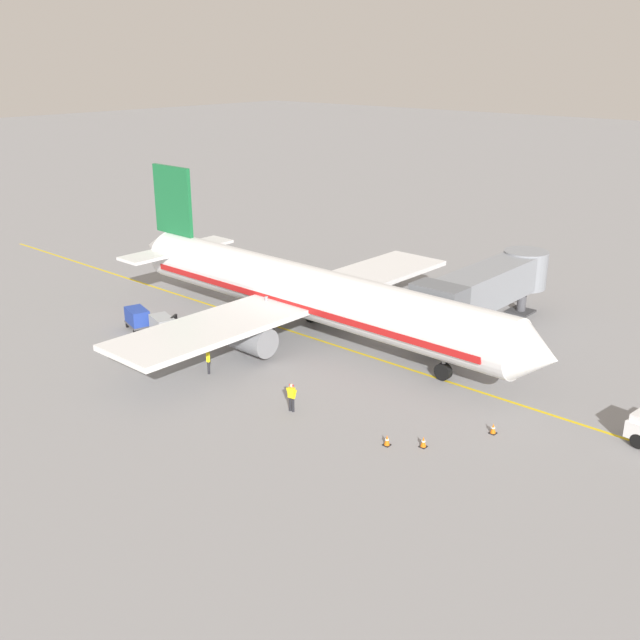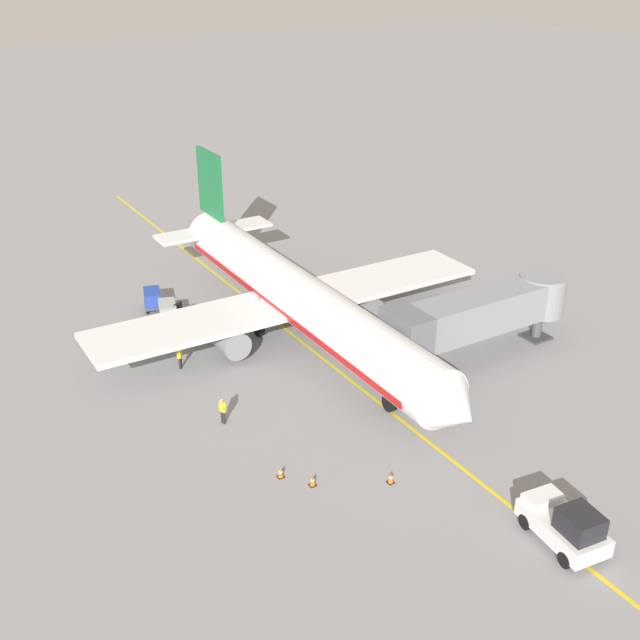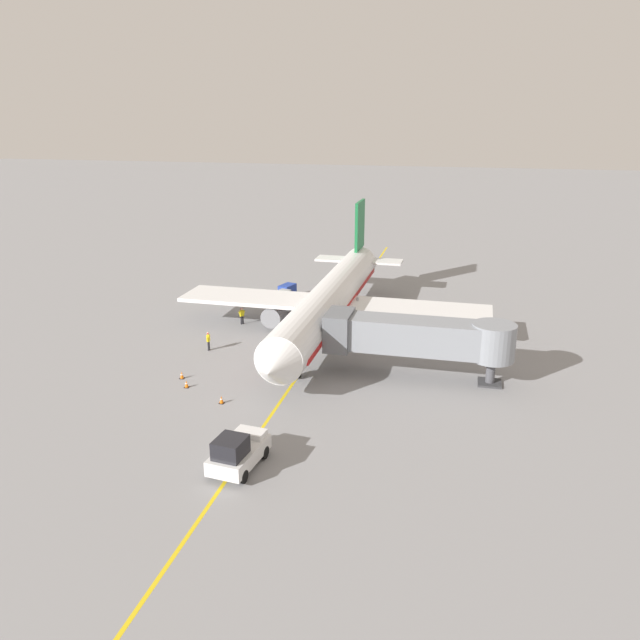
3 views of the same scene
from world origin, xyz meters
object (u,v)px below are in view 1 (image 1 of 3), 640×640
(baggage_cart_second_in_train, at_px, (137,317))
(ground_crew_wing_walker, at_px, (292,396))
(parked_airliner, at_px, (307,293))
(safety_cone_nose_right, at_px, (493,429))
(ground_crew_loader, at_px, (208,359))
(jet_bridge, at_px, (487,286))
(baggage_cart_front, at_px, (163,325))
(safety_cone_nose_left, at_px, (387,440))
(baggage_tug_lead, at_px, (185,329))
(safety_cone_wing_tip, at_px, (423,442))

(baggage_cart_second_in_train, relative_size, ground_crew_wing_walker, 1.76)
(ground_crew_wing_walker, bearing_deg, parked_airliner, -141.73)
(parked_airliner, height_order, safety_cone_nose_right, parked_airliner)
(ground_crew_loader, bearing_deg, jet_bridge, 153.03)
(baggage_cart_front, relative_size, safety_cone_nose_left, 5.04)
(baggage_tug_lead, xyz_separation_m, ground_crew_loader, (2.94, 5.98, 0.24))
(baggage_tug_lead, distance_m, baggage_cart_second_in_train, 4.16)
(baggage_cart_front, distance_m, baggage_cart_second_in_train, 2.77)
(baggage_cart_second_in_train, bearing_deg, baggage_cart_front, 93.60)
(safety_cone_wing_tip, bearing_deg, baggage_tug_lead, -94.69)
(baggage_tug_lead, height_order, baggage_cart_second_in_train, baggage_tug_lead)
(baggage_cart_second_in_train, bearing_deg, baggage_tug_lead, 106.30)
(baggage_cart_front, xyz_separation_m, safety_cone_nose_left, (1.86, 21.12, -0.66))
(baggage_tug_lead, xyz_separation_m, baggage_cart_front, (0.99, -1.23, 0.24))
(parked_airliner, xyz_separation_m, safety_cone_wing_tip, (7.88, 15.28, -2.90))
(jet_bridge, bearing_deg, safety_cone_nose_left, 14.57)
(safety_cone_nose_right, xyz_separation_m, safety_cone_wing_tip, (3.67, -1.96, 0.00))
(baggage_tug_lead, bearing_deg, parked_airliner, 135.02)
(parked_airliner, height_order, ground_crew_loader, parked_airliner)
(baggage_cart_second_in_train, distance_m, safety_cone_nose_left, 23.95)
(parked_airliner, height_order, safety_cone_nose_left, parked_airliner)
(safety_cone_wing_tip, bearing_deg, safety_cone_nose_right, 151.85)
(baggage_cart_front, height_order, safety_cone_nose_right, baggage_cart_front)
(ground_crew_loader, bearing_deg, baggage_cart_second_in_train, -100.08)
(baggage_cart_second_in_train, bearing_deg, safety_cone_wing_tip, 88.67)
(safety_cone_nose_left, bearing_deg, jet_bridge, -165.43)
(baggage_cart_front, bearing_deg, safety_cone_nose_right, 96.73)
(ground_crew_loader, bearing_deg, parked_airliner, 179.15)
(parked_airliner, bearing_deg, baggage_cart_second_in_train, -54.20)
(jet_bridge, relative_size, safety_cone_wing_tip, 24.92)
(baggage_cart_second_in_train, height_order, safety_cone_nose_right, baggage_cart_second_in_train)
(jet_bridge, relative_size, safety_cone_nose_left, 24.92)
(baggage_cart_front, distance_m, safety_cone_nose_left, 21.22)
(ground_crew_wing_walker, bearing_deg, baggage_cart_front, -98.82)
(jet_bridge, distance_m, ground_crew_wing_walker, 18.71)
(parked_airliner, distance_m, safety_cone_nose_left, 16.70)
(baggage_cart_second_in_train, height_order, safety_cone_wing_tip, baggage_cart_second_in_train)
(jet_bridge, distance_m, baggage_cart_second_in_train, 25.34)
(safety_cone_nose_right, relative_size, safety_cone_wing_tip, 1.00)
(baggage_cart_second_in_train, height_order, safety_cone_nose_left, baggage_cart_second_in_train)
(parked_airliner, xyz_separation_m, baggage_cart_second_in_train, (7.29, -10.11, -2.24))
(safety_cone_nose_left, bearing_deg, parked_airliner, -123.09)
(baggage_tug_lead, xyz_separation_m, baggage_cart_second_in_train, (1.17, -3.99, 0.24))
(baggage_cart_front, bearing_deg, ground_crew_wing_walker, 81.18)
(parked_airliner, xyz_separation_m, safety_cone_nose_right, (4.21, 17.24, -2.90))
(baggage_cart_front, bearing_deg, baggage_tug_lead, 128.99)
(jet_bridge, distance_m, baggage_tug_lead, 21.66)
(jet_bridge, xyz_separation_m, ground_crew_loader, (18.12, -9.22, -2.50))
(baggage_cart_front, bearing_deg, safety_cone_nose_left, 84.96)
(baggage_tug_lead, distance_m, ground_crew_loader, 6.67)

